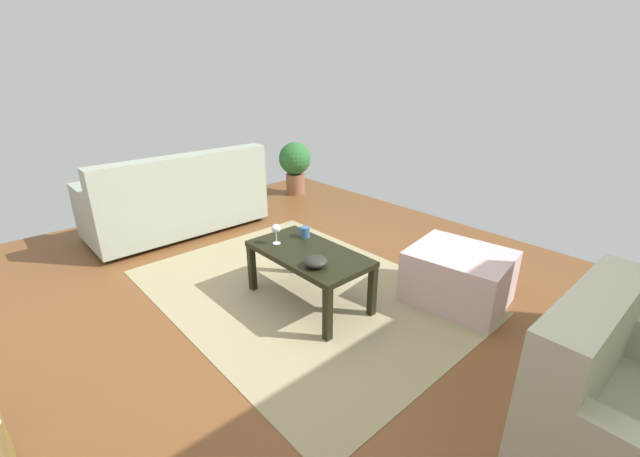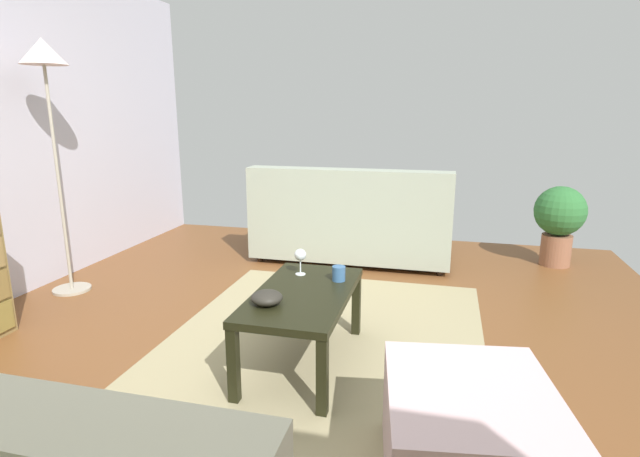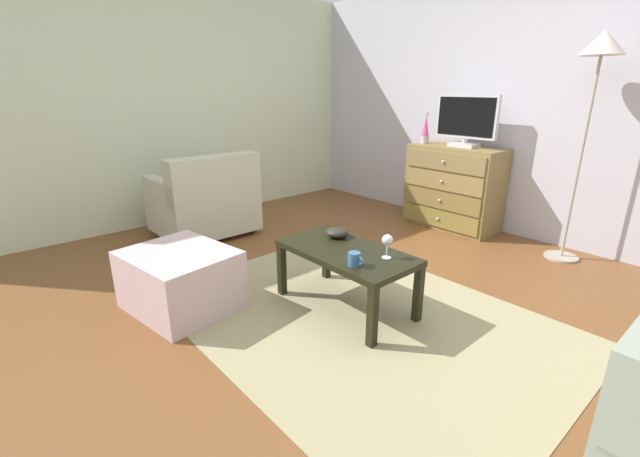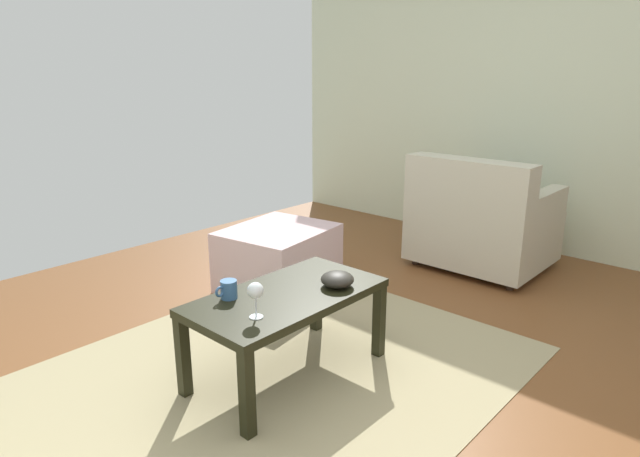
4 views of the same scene
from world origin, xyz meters
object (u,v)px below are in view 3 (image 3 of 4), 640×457
at_px(wine_glass, 387,241).
at_px(standing_lamp, 599,67).
at_px(lava_lamp, 426,130).
at_px(armchair, 205,202).
at_px(tv, 466,120).
at_px(ottoman, 181,279).
at_px(bowl_decorative, 337,232).
at_px(coffee_table, 346,257).
at_px(dresser, 453,187).
at_px(mug, 354,259).

distance_m(wine_glass, standing_lamp, 2.28).
bearing_deg(lava_lamp, armchair, -118.20).
distance_m(wine_glass, armchair, 2.30).
relative_size(lava_lamp, armchair, 0.36).
bearing_deg(lava_lamp, tv, 8.87).
bearing_deg(tv, ottoman, -95.43).
relative_size(ottoman, standing_lamp, 0.38).
xyz_separation_m(wine_glass, bowl_decorative, (-0.49, 0.03, -0.08)).
bearing_deg(coffee_table, dresser, 103.68).
relative_size(wine_glass, ottoman, 0.22).
bearing_deg(bowl_decorative, wine_glass, -3.78).
relative_size(wine_glass, armchair, 0.17).
bearing_deg(ottoman, bowl_decorative, 61.46).
bearing_deg(ottoman, coffee_table, 48.59).
xyz_separation_m(armchair, ottoman, (1.27, -0.83, -0.14)).
height_order(wine_glass, bowl_decorative, wine_glass).
bearing_deg(tv, wine_glass, -70.37).
distance_m(ottoman, standing_lamp, 3.52).
distance_m(lava_lamp, standing_lamp, 1.66).
distance_m(dresser, lava_lamp, 0.69).
relative_size(dresser, standing_lamp, 0.51).
relative_size(bowl_decorative, armchair, 0.18).
bearing_deg(coffee_table, tv, 102.21).
bearing_deg(standing_lamp, tv, 176.29).
distance_m(coffee_table, wine_glass, 0.33).
relative_size(mug, bowl_decorative, 0.71).
distance_m(lava_lamp, coffee_table, 2.35).
bearing_deg(bowl_decorative, dresser, 98.43).
height_order(armchair, standing_lamp, standing_lamp).
bearing_deg(ottoman, standing_lamp, 64.36).
xyz_separation_m(lava_lamp, wine_glass, (1.16, -1.98, -0.47)).
bearing_deg(mug, lava_lamp, 116.61).
xyz_separation_m(dresser, coffee_table, (0.52, -2.12, -0.06)).
height_order(coffee_table, armchair, armchair).
bearing_deg(bowl_decorative, lava_lamp, 109.09).
bearing_deg(dresser, tv, 24.64).
bearing_deg(tv, mug, -73.40).
distance_m(dresser, ottoman, 2.98).
relative_size(tv, lava_lamp, 2.01).
distance_m(tv, coffee_table, 2.32).
distance_m(lava_lamp, mug, 2.55).
bearing_deg(ottoman, dresser, 85.52).
bearing_deg(armchair, coffee_table, 0.49).
bearing_deg(armchair, standing_lamp, 38.02).
xyz_separation_m(lava_lamp, armchair, (-1.12, -2.09, -0.67)).
bearing_deg(wine_glass, ottoman, -137.25).
bearing_deg(coffee_table, bowl_decorative, 150.72).
height_order(dresser, tv, tv).
height_order(tv, wine_glass, tv).
bearing_deg(bowl_decorative, coffee_table, -29.28).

